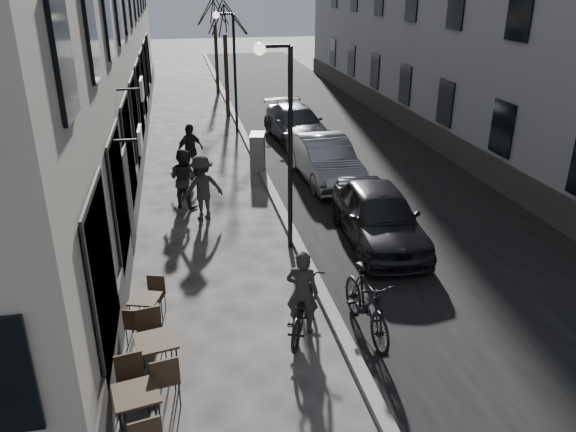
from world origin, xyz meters
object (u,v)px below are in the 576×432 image
object	(u,v)px
streetlamp_far	(231,59)
car_near	(379,215)
utility_cabinet	(258,152)
car_mid	(325,159)
tree_far	(214,11)
bicycle	(302,307)
tree_near	(224,18)
streetlamp_near	(283,127)
sign_board	(114,351)
moped	(366,303)
bistro_set_a	(138,409)
car_far	(296,124)
bistro_set_b	(157,356)
pedestrian_far	(190,151)
bistro_set_c	(146,309)
pedestrian_near	(183,178)
pedestrian_mid	(202,188)

from	to	relation	value
streetlamp_far	car_near	distance (m)	12.64
utility_cabinet	car_mid	xyz separation A→B (m)	(2.09, -1.47, 0.07)
tree_far	bicycle	xyz separation A→B (m)	(-0.42, -24.70, -4.13)
tree_near	streetlamp_near	bearing A→B (deg)	-90.28
streetlamp_near	bicycle	world-z (taller)	streetlamp_near
sign_board	utility_cabinet	bearing A→B (deg)	53.25
tree_near	bicycle	world-z (taller)	tree_near
sign_board	moped	world-z (taller)	moped
bistro_set_a	car_far	distance (m)	16.92
bistro_set_b	pedestrian_far	xyz separation A→B (m)	(0.99, 10.78, 0.43)
pedestrian_far	car_mid	size ratio (longest dim) A/B	0.41
car_mid	car_far	bearing A→B (deg)	86.60
tree_far	pedestrian_far	size ratio (longest dim) A/B	3.08
streetlamp_far	car_far	size ratio (longest dim) A/B	1.04
tree_far	pedestrian_far	world-z (taller)	tree_far
sign_board	car_mid	world-z (taller)	car_mid
tree_near	bistro_set_c	distance (m)	18.79
streetlamp_near	streetlamp_far	bearing A→B (deg)	90.00
utility_cabinet	pedestrian_near	distance (m)	4.00
utility_cabinet	pedestrian_far	size ratio (longest dim) A/B	0.73
bistro_set_c	utility_cabinet	world-z (taller)	utility_cabinet
car_near	streetlamp_near	bearing A→B (deg)	179.68
pedestrian_mid	car_mid	size ratio (longest dim) A/B	0.42
streetlamp_near	bistro_set_c	size ratio (longest dim) A/B	3.64
bistro_set_b	bistro_set_c	world-z (taller)	bistro_set_b
tree_near	tree_far	distance (m)	6.00
bistro_set_c	moped	distance (m)	4.30
tree_near	moped	size ratio (longest dim) A/B	2.59
sign_board	car_near	size ratio (longest dim) A/B	0.21
streetlamp_near	streetlamp_far	world-z (taller)	same
tree_near	bistro_set_a	world-z (taller)	tree_near
tree_far	bistro_set_b	world-z (taller)	tree_far
car_far	tree_near	bearing A→B (deg)	111.05
streetlamp_near	pedestrian_far	distance (m)	6.86
streetlamp_near	bistro_set_b	xyz separation A→B (m)	(-3.08, -4.64, -2.66)
sign_board	pedestrian_mid	xyz separation A→B (m)	(1.94, 6.52, 0.55)
car_near	pedestrian_far	bearing A→B (deg)	129.36
tree_far	tree_near	bearing A→B (deg)	-90.00
pedestrian_mid	moped	xyz separation A→B (m)	(2.74, -6.32, -0.28)
bicycle	tree_far	bearing A→B (deg)	-67.76
utility_cabinet	car_mid	world-z (taller)	car_mid
sign_board	pedestrian_mid	world-z (taller)	pedestrian_mid
tree_far	sign_board	xyz separation A→B (m)	(-3.91, -25.20, -4.28)
streetlamp_near	tree_far	size ratio (longest dim) A/B	0.89
bicycle	moped	xyz separation A→B (m)	(1.19, -0.30, 0.13)
pedestrian_near	car_far	bearing A→B (deg)	-92.09
streetlamp_near	bistro_set_b	bearing A→B (deg)	-123.54
bistro_set_b	sign_board	xyz separation A→B (m)	(-0.76, 0.45, -0.11)
streetlamp_far	bistro_set_c	world-z (taller)	streetlamp_far
pedestrian_near	moped	bearing A→B (deg)	147.96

